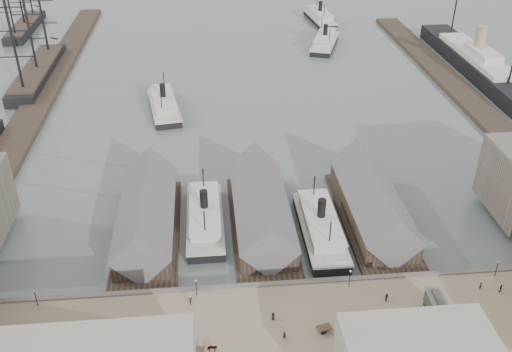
{
  "coord_description": "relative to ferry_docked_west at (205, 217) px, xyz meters",
  "views": [
    {
      "loc": [
        -11.31,
        -90.27,
        78.66
      ],
      "look_at": [
        0.0,
        30.0,
        6.0
      ],
      "focal_mm": 40.0,
      "sensor_mm": 36.0,
      "label": 1
    }
  ],
  "objects": [
    {
      "name": "horse_cart_center",
      "position": [
        -0.3,
        -40.2,
        0.43
      ],
      "size": [
        4.87,
        1.74,
        1.5
      ],
      "rotation": [
        0.0,
        0.0,
        1.47
      ],
      "color": "black",
      "rests_on": "quay"
    },
    {
      "name": "pedestrian_8",
      "position": [
        56.95,
        -30.29,
        0.52
      ],
      "size": [
        0.93,
        1.09,
        1.75
      ],
      "primitive_type": "imported",
      "rotation": [
        0.0,
        0.0,
        4.11
      ],
      "color": "black",
      "rests_on": "quay"
    },
    {
      "name": "lamp_post_far_e",
      "position": [
        58.0,
        -25.83,
        2.36
      ],
      "size": [
        0.44,
        0.44,
        3.92
      ],
      "color": "black",
      "rests_on": "quay"
    },
    {
      "name": "horse_cart_left",
      "position": [
        -30.39,
        -34.3,
        0.47
      ],
      "size": [
        4.8,
        3.16,
        1.62
      ],
      "rotation": [
        0.0,
        0.0,
        1.15
      ],
      "color": "black",
      "rests_on": "quay"
    },
    {
      "name": "pedestrian_10",
      "position": [
        53.38,
        -29.16,
        0.49
      ],
      "size": [
        0.47,
        0.63,
        1.68
      ],
      "primitive_type": "imported",
      "rotation": [
        0.0,
        0.0,
        1.53
      ],
      "color": "black",
      "rests_on": "quay"
    },
    {
      "name": "east_wharf",
      "position": [
        91.0,
        71.17,
        -1.55
      ],
      "size": [
        10.0,
        180.0,
        1.6
      ],
      "primitive_type": "cube",
      "color": "#2D231C",
      "rests_on": "ground"
    },
    {
      "name": "sailing_ship_mid",
      "position": [
        -60.48,
        99.71,
        0.52
      ],
      "size": [
        9.75,
        56.36,
        40.1
      ],
      "color": "black",
      "rests_on": "ground"
    },
    {
      "name": "pedestrian_2",
      "position": [
        -3.14,
        -28.16,
        0.44
      ],
      "size": [
        1.16,
        0.9,
        1.58
      ],
      "primitive_type": "imported",
      "rotation": [
        0.0,
        0.0,
        2.79
      ],
      "color": "black",
      "rests_on": "quay"
    },
    {
      "name": "pedestrian_5",
      "position": [
        13.36,
        -38.41,
        0.53
      ],
      "size": [
        0.78,
        0.69,
        1.76
      ],
      "primitive_type": "imported",
      "rotation": [
        0.0,
        0.0,
        2.73
      ],
      "color": "black",
      "rests_on": "quay"
    },
    {
      "name": "lamp_post_near_w",
      "position": [
        -2.0,
        -25.83,
        2.36
      ],
      "size": [
        0.44,
        0.44,
        3.92
      ],
      "color": "black",
      "rests_on": "quay"
    },
    {
      "name": "horse_cart_right",
      "position": [
        22.49,
        -37.84,
        0.44
      ],
      "size": [
        4.79,
        2.61,
        1.55
      ],
      "rotation": [
        0.0,
        0.0,
        1.82
      ],
      "color": "black",
      "rests_on": "quay"
    },
    {
      "name": "pedestrian_4",
      "position": [
        11.95,
        -33.49,
        0.46
      ],
      "size": [
        0.93,
        0.78,
        1.63
      ],
      "primitive_type": "imported",
      "rotation": [
        0.0,
        0.0,
        3.53
      ],
      "color": "black",
      "rests_on": "quay"
    },
    {
      "name": "ocean_steamer",
      "position": [
        105.0,
        91.23,
        1.42
      ],
      "size": [
        12.02,
        87.81,
        17.56
      ],
      "color": "black",
      "rests_on": "ground"
    },
    {
      "name": "ferry_docked_east",
      "position": [
        26.0,
        -6.33,
        0.04
      ],
      "size": [
        8.58,
        28.6,
        10.22
      ],
      "color": "black",
      "rests_on": "ground"
    },
    {
      "name": "lamp_post_near_e",
      "position": [
        28.0,
        -25.83,
        2.36
      ],
      "size": [
        0.44,
        0.44,
        3.92
      ],
      "color": "black",
      "rests_on": "quay"
    },
    {
      "name": "seawall",
      "position": [
        13.0,
        -24.03,
        -1.2
      ],
      "size": [
        180.0,
        1.2,
        2.3
      ],
      "primitive_type": "cube",
      "color": "#59544C",
      "rests_on": "ground"
    },
    {
      "name": "ferry_open_mid",
      "position": [
        53.4,
        125.88,
        0.06
      ],
      "size": [
        17.79,
        29.99,
        10.27
      ],
      "rotation": [
        0.0,
        0.0,
        -0.34
      ],
      "color": "black",
      "rests_on": "ground"
    },
    {
      "name": "quay",
      "position": [
        13.0,
        -38.83,
        -1.35
      ],
      "size": [
        180.0,
        30.0,
        2.0
      ],
      "primitive_type": "cube",
      "color": "#817257",
      "rests_on": "ground"
    },
    {
      "name": "ferry_docked_west",
      "position": [
        0.0,
        0.0,
        0.0
      ],
      "size": [
        8.43,
        28.11,
        10.04
      ],
      "color": "black",
      "rests_on": "ground"
    },
    {
      "name": "lamp_post_far_w",
      "position": [
        -32.0,
        -25.83,
        2.36
      ],
      "size": [
        0.44,
        0.44,
        3.92
      ],
      "color": "black",
      "rests_on": "quay"
    },
    {
      "name": "pedestrian_6",
      "position": [
        34.14,
        -30.65,
        0.5
      ],
      "size": [
        0.66,
        0.84,
        1.71
      ],
      "primitive_type": "imported",
      "rotation": [
        0.0,
        0.0,
        1.58
      ],
      "color": "black",
      "rests_on": "quay"
    },
    {
      "name": "pedestrian_7",
      "position": [
        49.04,
        -40.81,
        0.46
      ],
      "size": [
        1.07,
        1.21,
        1.62
      ],
      "primitive_type": "imported",
      "rotation": [
        0.0,
        0.0,
        2.14
      ],
      "color": "black",
      "rests_on": "quay"
    },
    {
      "name": "ground",
      "position": [
        13.0,
        -18.83,
        -2.35
      ],
      "size": [
        900.0,
        900.0,
        0.0
      ],
      "primitive_type": "plane",
      "color": "#4F5B58",
      "rests_on": "ground"
    },
    {
      "name": "ferry_shed_center",
      "position": [
        13.0,
        -1.95,
        2.29
      ],
      "size": [
        14.0,
        42.0,
        12.6
      ],
      "color": "#2D231C",
      "rests_on": "ground"
    },
    {
      "name": "west_wharf",
      "position": [
        -55.0,
        81.17,
        -1.55
      ],
      "size": [
        10.0,
        220.0,
        1.6
      ],
      "primitive_type": "cube",
      "color": "#2D231C",
      "rests_on": "ground"
    },
    {
      "name": "ferry_open_far",
      "position": [
        58.51,
        163.79,
        0.1
      ],
      "size": [
        11.71,
        30.0,
        10.45
      ],
      "rotation": [
        0.0,
        0.0,
        0.1
      ],
      "color": "black",
      "rests_on": "ground"
    },
    {
      "name": "tram",
      "position": [
        41.92,
        -37.45,
        1.68
      ],
      "size": [
        3.23,
        11.24,
        3.97
      ],
      "rotation": [
        0.0,
        0.0,
        -0.03
      ],
      "color": "black",
      "rests_on": "quay"
    },
    {
      "name": "ferry_open_near",
      "position": [
        -12.33,
        65.52,
        0.02
      ],
      "size": [
        12.8,
        29.32,
        10.12
      ],
      "rotation": [
        0.0,
        0.0,
        0.16
      ],
      "color": "black",
      "rests_on": "ground"
    },
    {
      "name": "ferry_shed_west",
      "position": [
        -13.0,
        -1.95,
        2.29
      ],
      "size": [
        14.0,
        42.0,
        12.6
      ],
      "color": "#2D231C",
      "rests_on": "ground"
    },
    {
      "name": "sailing_ship_far",
      "position": [
        -80.43,
        162.01,
        0.12
      ],
      "size": [
        8.34,
        46.33,
        34.28
      ],
      "color": "black",
      "rests_on": "ground"
    },
    {
      "name": "ferry_shed_east",
      "position": [
        39.0,
        -1.95,
        2.29
      ],
      "size": [
        14.0,
        42.0,
        12.6
      ],
      "color": "#2D231C",
      "rests_on": "ground"
    }
  ]
}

